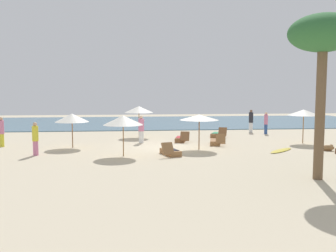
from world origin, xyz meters
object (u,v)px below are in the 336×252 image
object	(u,v)px
umbrella_0	(199,117)
lounger_4	(216,142)
umbrella_1	(123,120)
lounger_1	(217,135)
umbrella_3	(304,113)
lounger_0	(181,139)
person_1	(2,132)
dog	(328,148)
palm_0	(323,38)
umbrella_2	(72,118)
surfboard	(281,150)
umbrella_5	(139,109)
person_3	(266,123)
person_4	(141,129)
person_0	(35,139)
lounger_2	(170,152)
person_2	(251,121)

from	to	relation	value
umbrella_0	lounger_4	size ratio (longest dim) A/B	1.25
umbrella_1	lounger_1	bearing A→B (deg)	47.59
umbrella_3	lounger_0	size ratio (longest dim) A/B	1.20
lounger_0	lounger_4	size ratio (longest dim) A/B	1.01
umbrella_3	person_1	xyz separation A→B (m)	(-18.28, 0.41, -1.03)
dog	lounger_4	bearing A→B (deg)	152.15
lounger_0	umbrella_1	bearing A→B (deg)	-125.83
umbrella_3	palm_0	size ratio (longest dim) A/B	0.35
umbrella_0	umbrella_2	xyz separation A→B (m)	(-7.16, 1.35, -0.07)
umbrella_3	surfboard	size ratio (longest dim) A/B	1.03
umbrella_0	umbrella_1	xyz separation A→B (m)	(-4.19, -1.76, 0.01)
umbrella_5	person_3	world-z (taller)	umbrella_5
person_1	person_3	xyz separation A→B (m)	(17.81, 4.74, -0.04)
umbrella_1	person_1	xyz separation A→B (m)	(-7.16, 3.89, -0.92)
lounger_0	person_4	world-z (taller)	person_4
person_0	umbrella_1	bearing A→B (deg)	-9.25
lounger_1	lounger_2	distance (m)	8.18
lounger_0	dog	world-z (taller)	lounger_0
person_0	palm_0	xyz separation A→B (m)	(11.76, -6.32, 4.30)
lounger_0	palm_0	xyz separation A→B (m)	(3.68, -10.61, 4.99)
umbrella_3	lounger_4	xyz separation A→B (m)	(-5.57, -0.01, -1.76)
umbrella_0	person_4	distance (m)	4.44
lounger_2	lounger_4	size ratio (longest dim) A/B	1.00
umbrella_5	lounger_1	world-z (taller)	umbrella_5
umbrella_3	person_2	size ratio (longest dim) A/B	1.18
lounger_2	lounger_4	bearing A→B (deg)	47.10
person_4	dog	bearing A→B (deg)	-22.72
umbrella_0	person_3	world-z (taller)	umbrella_0
umbrella_3	umbrella_1	bearing A→B (deg)	-162.60
umbrella_3	palm_0	xyz separation A→B (m)	(-3.82, -9.08, 3.24)
palm_0	umbrella_0	bearing A→B (deg)	112.95
umbrella_0	person_4	size ratio (longest dim) A/B	1.26
umbrella_1	umbrella_2	distance (m)	4.30
palm_0	surfboard	size ratio (longest dim) A/B	2.93
person_0	person_4	xyz separation A→B (m)	(5.50, 4.02, 0.00)
dog	palm_0	bearing A→B (deg)	-122.18
lounger_4	palm_0	bearing A→B (deg)	-79.10
person_4	surfboard	size ratio (longest dim) A/B	0.84
palm_0	person_1	bearing A→B (deg)	146.73
lounger_0	lounger_1	size ratio (longest dim) A/B	1.02
umbrella_3	surfboard	bearing A→B (deg)	-133.10
umbrella_0	person_3	bearing A→B (deg)	46.72
umbrella_0	lounger_2	world-z (taller)	umbrella_0
lounger_2	palm_0	size ratio (longest dim) A/B	0.29
umbrella_0	umbrella_3	xyz separation A→B (m)	(6.93, 1.73, 0.12)
umbrella_0	surfboard	size ratio (longest dim) A/B	1.06
umbrella_1	palm_0	world-z (taller)	palm_0
umbrella_1	person_2	world-z (taller)	umbrella_1
person_2	palm_0	world-z (taller)	palm_0
umbrella_1	umbrella_3	size ratio (longest dim) A/B	0.97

